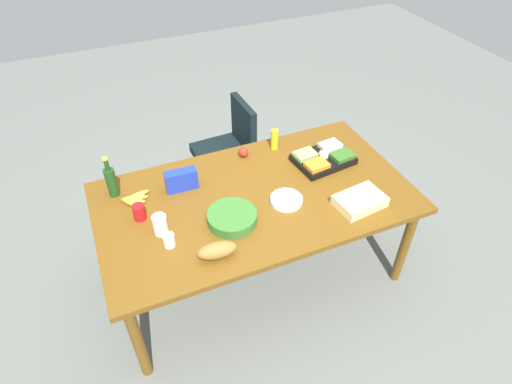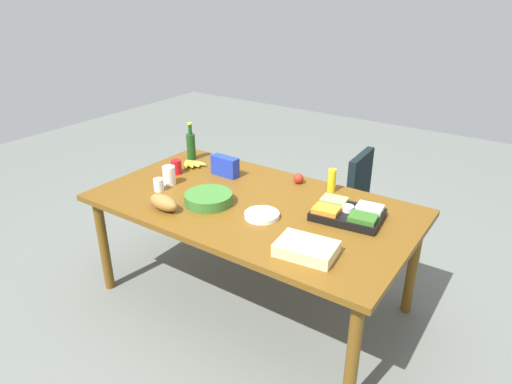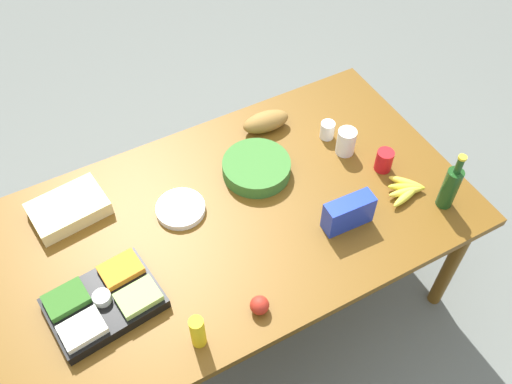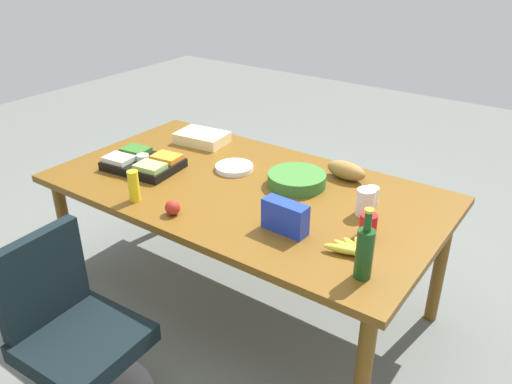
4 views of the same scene
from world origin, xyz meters
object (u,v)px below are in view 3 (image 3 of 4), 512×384
at_px(chip_bag_blue, 348,213).
at_px(mustard_bottle, 198,332).
at_px(mayo_jar, 346,142).
at_px(conference_table, 229,227).
at_px(wine_bottle, 450,187).
at_px(sheet_cake, 69,209).
at_px(salad_bowl, 256,168).
at_px(paper_plate_stack, 181,209).
at_px(red_solo_cup, 384,160).
at_px(paper_cup, 327,130).
at_px(veggie_tray, 104,302).
at_px(banana_bunch, 406,190).
at_px(apple_red, 260,305).
at_px(bread_loaf, 266,122).

height_order(chip_bag_blue, mustard_bottle, mustard_bottle).
bearing_deg(mayo_jar, chip_bag_blue, 56.88).
bearing_deg(conference_table, wine_bottle, 156.19).
bearing_deg(sheet_cake, chip_bag_blue, 149.01).
relative_size(conference_table, salad_bowl, 6.72).
bearing_deg(paper_plate_stack, chip_bag_blue, 146.21).
distance_m(mayo_jar, sheet_cake, 1.31).
xyz_separation_m(red_solo_cup, paper_cup, (0.12, -0.30, -0.01)).
bearing_deg(veggie_tray, chip_bag_blue, 173.67).
bearing_deg(banana_bunch, mustard_bottle, 10.17).
distance_m(red_solo_cup, paper_cup, 0.32).
distance_m(veggie_tray, salad_bowl, 0.91).
xyz_separation_m(veggie_tray, mayo_jar, (-1.29, -0.24, 0.03)).
relative_size(veggie_tray, apple_red, 5.94).
distance_m(veggie_tray, sheet_cake, 0.51).
height_order(chip_bag_blue, salad_bowl, chip_bag_blue).
relative_size(paper_plate_stack, wine_bottle, 0.71).
height_order(wine_bottle, sheet_cake, wine_bottle).
xyz_separation_m(paper_plate_stack, paper_cup, (-0.82, -0.08, 0.03)).
relative_size(veggie_tray, sheet_cake, 1.41).
bearing_deg(wine_bottle, paper_cup, -69.05).
bearing_deg(sheet_cake, veggie_tray, 88.55).
height_order(banana_bunch, mayo_jar, mayo_jar).
bearing_deg(chip_bag_blue, banana_bunch, -178.09).
height_order(apple_red, paper_cup, paper_cup).
bearing_deg(apple_red, banana_bunch, -167.27).
relative_size(veggie_tray, mustard_bottle, 2.72).
relative_size(mayo_jar, mustard_bottle, 0.82).
relative_size(banana_bunch, mustard_bottle, 1.24).
xyz_separation_m(conference_table, mustard_bottle, (0.36, 0.46, 0.15)).
distance_m(banana_bunch, mustard_bottle, 1.15).
xyz_separation_m(banana_bunch, paper_plate_stack, (0.94, -0.40, -0.01)).
relative_size(paper_plate_stack, red_solo_cup, 2.00).
bearing_deg(mustard_bottle, banana_bunch, -169.83).
bearing_deg(bread_loaf, apple_red, 59.46).
xyz_separation_m(apple_red, wine_bottle, (-0.98, -0.07, 0.08)).
bearing_deg(mayo_jar, banana_bunch, 105.84).
relative_size(chip_bag_blue, mustard_bottle, 1.32).
relative_size(conference_table, sheet_cake, 6.70).
bearing_deg(veggie_tray, banana_bunch, 175.63).
bearing_deg(conference_table, veggie_tray, 13.99).
bearing_deg(chip_bag_blue, apple_red, 19.08).
relative_size(wine_bottle, sheet_cake, 0.97).
bearing_deg(chip_bag_blue, sheet_cake, -30.99).
distance_m(veggie_tray, paper_cup, 1.32).
xyz_separation_m(chip_bag_blue, red_solo_cup, (-0.33, -0.18, -0.02)).
xyz_separation_m(wine_bottle, bread_loaf, (0.47, -0.80, -0.07)).
bearing_deg(veggie_tray, red_solo_cup, -177.25).
distance_m(salad_bowl, sheet_cake, 0.86).
height_order(banana_bunch, bread_loaf, bread_loaf).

